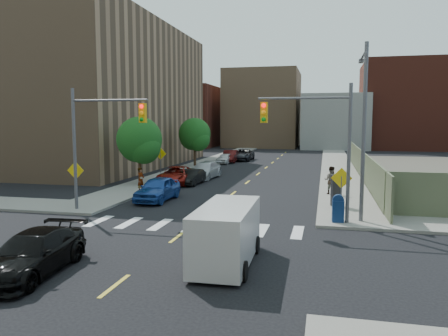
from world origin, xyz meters
The scene contains 30 objects.
ground centered at (0.00, 0.00, 0.00)m, with size 160.00×160.00×0.00m, color black.
sidewalk_nw centered at (-7.75, 41.50, 0.07)m, with size 3.50×73.00×0.15m, color gray.
sidewalk_ne centered at (7.75, 41.50, 0.07)m, with size 3.50×73.00×0.15m, color gray.
fence_north centered at (9.60, 28.00, 1.25)m, with size 0.12×44.00×2.50m, color #626D4C.
building_nw centered at (-22.00, 30.00, 8.00)m, with size 22.00×30.00×16.00m, color #8C6B4C.
bg_bldg_west centered at (-22.00, 70.00, 6.00)m, with size 14.00×18.00×12.00m, color #592319.
bg_bldg_midwest centered at (-6.00, 72.00, 7.50)m, with size 14.00×16.00×15.00m, color #8C6B4C.
bg_bldg_center centered at (8.00, 70.00, 5.00)m, with size 12.00×16.00×10.00m, color gray.
bg_bldg_east centered at (22.00, 72.00, 8.00)m, with size 18.00×18.00×16.00m, color #592319.
signal_nw centered at (-5.98, 6.00, 4.53)m, with size 4.59×0.30×7.00m.
signal_ne centered at (5.98, 6.00, 4.53)m, with size 4.59×0.30×7.00m.
streetlight_ne centered at (8.20, 6.90, 5.22)m, with size 0.25×3.70×9.00m.
warn_sign_nw centered at (-7.80, 6.50, 1.99)m, with size 1.06×0.06×2.83m.
warn_sign_ne centered at (7.20, 6.50, 1.99)m, with size 1.06×0.06×2.83m.
warn_sign_midwest centered at (-7.80, 20.00, 1.99)m, with size 1.06×0.06×2.83m.
tree_west_near centered at (-8.00, 16.05, 3.48)m, with size 3.66×3.64×5.52m.
tree_west_far centered at (-8.00, 31.05, 3.48)m, with size 3.66×3.64×5.52m.
parked_car_blue centered at (-4.20, 10.19, 0.78)m, with size 1.84×4.58×1.56m, color #1B4497.
parked_car_black centered at (-4.20, 17.67, 0.62)m, with size 1.31×3.76×1.24m, color black.
parked_car_red centered at (-5.50, 17.60, 0.72)m, with size 2.41×5.22×1.45m, color maroon.
parked_car_silver centered at (-4.20, 21.55, 0.73)m, with size 2.05×5.05×1.47m, color #B2B5BA.
parked_car_white centered at (-5.50, 35.36, 0.64)m, with size 1.51×3.74×1.27m, color silver.
parked_car_maroon centered at (-5.24, 37.20, 0.76)m, with size 1.61×4.60×1.52m, color #440E0D.
parked_car_grey centered at (-4.20, 40.11, 0.74)m, with size 2.47×5.35×1.49m, color black.
black_sedan centered at (-3.20, -3.63, 0.71)m, with size 2.00×4.91×1.43m, color black.
cargo_van centered at (2.95, -0.97, 1.14)m, with size 2.06×4.76×2.16m.
mailbox centered at (7.06, 6.00, 0.82)m, with size 0.59×0.47×1.38m.
payphone centered at (7.05, 10.17, 1.07)m, with size 0.55×0.45×1.85m, color black.
pedestrian_west centered at (-6.30, 12.31, 1.02)m, with size 0.64×0.42×1.75m, color gray.
pedestrian_east centered at (6.79, 14.52, 1.11)m, with size 0.93×0.73×1.92m, color gray.
Camera 1 is at (6.36, -16.13, 5.18)m, focal length 35.00 mm.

